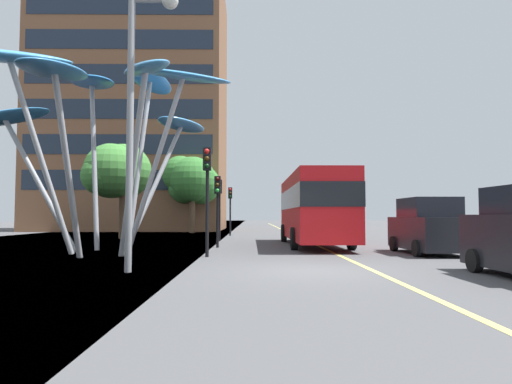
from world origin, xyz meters
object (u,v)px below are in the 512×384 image
traffic_light_kerb_near (207,178)px  traffic_light_island_mid (219,196)px  leaf_sculpture (100,97)px  traffic_light_kerb_far (218,196)px  car_parked_mid (429,227)px  traffic_light_opposite (230,201)px  street_lamp (141,92)px  red_bus (313,205)px

traffic_light_kerb_near → traffic_light_island_mid: traffic_light_kerb_near is taller
leaf_sculpture → traffic_light_kerb_far: (4.59, 2.40, -3.89)m
car_parked_mid → traffic_light_opposite: bearing=118.4°
leaf_sculpture → traffic_light_island_mid: size_ratio=3.29×
traffic_light_kerb_far → traffic_light_opposite: (0.01, 12.07, 0.17)m
traffic_light_kerb_near → traffic_light_kerb_far: traffic_light_kerb_near is taller
street_lamp → car_parked_mid: bearing=29.3°
traffic_light_kerb_near → traffic_light_island_mid: 9.88m
traffic_light_kerb_far → car_parked_mid: 9.04m
leaf_sculpture → traffic_light_kerb_near: 6.14m
red_bus → leaf_sculpture: leaf_sculpture is taller
leaf_sculpture → traffic_light_island_mid: 9.55m
leaf_sculpture → car_parked_mid: size_ratio=2.80×
leaf_sculpture → red_bus: bearing=22.8°
car_parked_mid → traffic_light_kerb_far: bearing=158.4°
red_bus → traffic_light_kerb_far: (-4.57, -1.45, 0.40)m
leaf_sculpture → traffic_light_kerb_near: (4.56, -2.19, -3.47)m
car_parked_mid → street_lamp: bearing=-150.7°
traffic_light_kerb_near → traffic_light_opposite: size_ratio=1.10×
traffic_light_kerb_near → traffic_light_kerb_far: bearing=89.7°
traffic_light_island_mid → street_lamp: bearing=-94.4°
red_bus → traffic_light_island_mid: 6.21m
traffic_light_kerb_near → traffic_light_opposite: (0.03, 16.66, -0.24)m
red_bus → traffic_light_kerb_near: 7.63m
traffic_light_kerb_far → leaf_sculpture: bearing=-152.4°
traffic_light_kerb_far → car_parked_mid: size_ratio=0.78×
red_bus → car_parked_mid: red_bus is taller
traffic_light_kerb_near → traffic_light_island_mid: bearing=91.5°
traffic_light_kerb_far → traffic_light_opposite: size_ratio=0.93×
traffic_light_kerb_far → street_lamp: bearing=-98.8°
traffic_light_opposite → car_parked_mid: bearing=-61.6°
traffic_light_kerb_near → car_parked_mid: (8.34, 1.30, -1.78)m
traffic_light_island_mid → traffic_light_opposite: traffic_light_island_mid is taller
leaf_sculpture → traffic_light_opposite: bearing=72.4°
red_bus → traffic_light_kerb_far: 4.81m
red_bus → traffic_light_kerb_far: red_bus is taller
traffic_light_island_mid → traffic_light_kerb_far: bearing=-86.9°
traffic_light_island_mid → traffic_light_opposite: (0.30, 6.79, -0.02)m
traffic_light_kerb_near → leaf_sculpture: bearing=154.4°
red_bus → street_lamp: (-5.92, -10.17, 2.73)m
traffic_light_kerb_far → street_lamp: 9.12m
car_parked_mid → street_lamp: (-9.67, -5.43, 3.69)m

